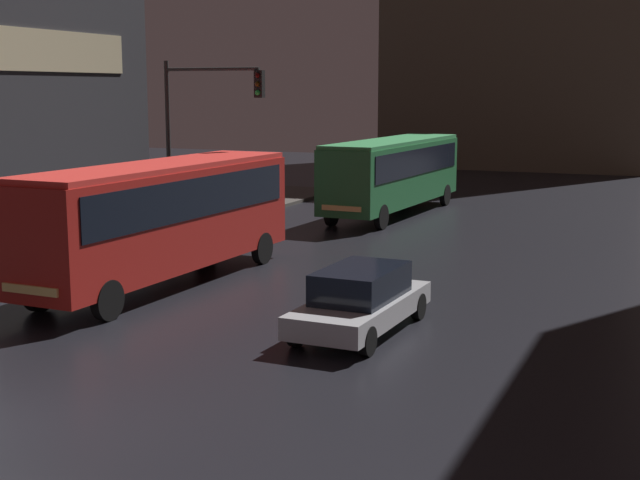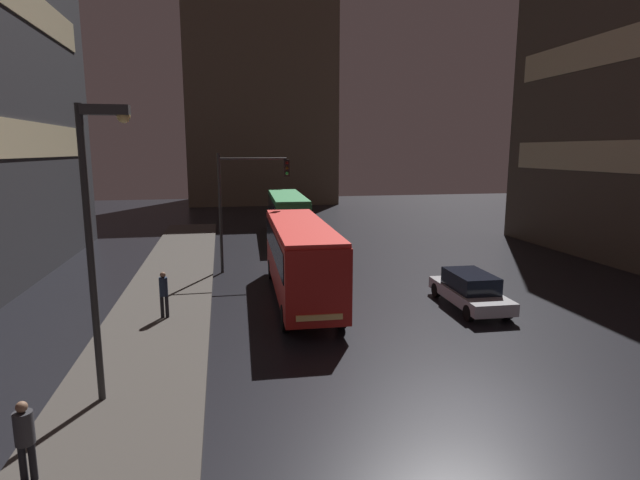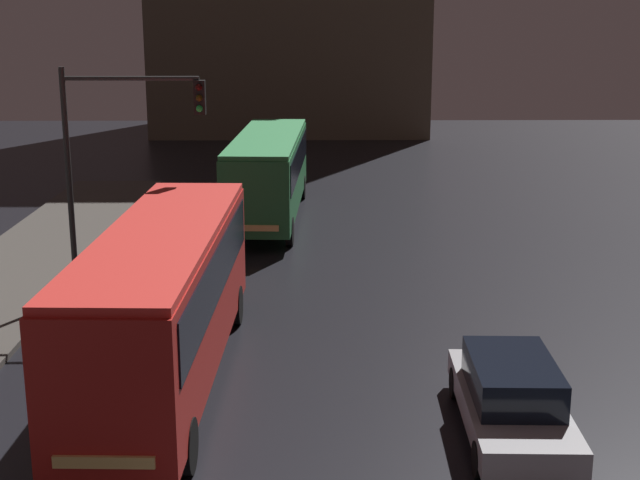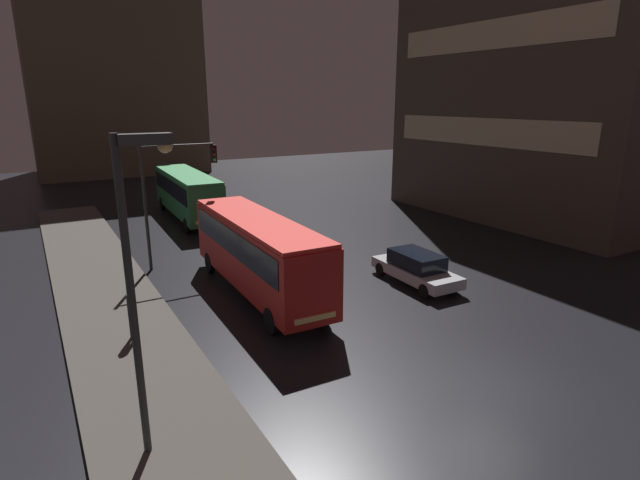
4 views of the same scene
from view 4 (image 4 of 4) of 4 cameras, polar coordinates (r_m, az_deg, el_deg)
The scene contains 10 objects.
ground_plane at distance 16.55m, azimuth 19.09°, elevation -15.40°, with size 120.00×120.00×0.00m, color black.
sidewalk_left at distance 20.68m, azimuth -21.86°, elevation -8.95°, with size 4.00×48.00×0.15m.
building_right_block at distance 39.64m, azimuth 23.67°, elevation 17.06°, with size 10.07×18.94×20.18m.
building_far_backdrop at distance 64.83m, azimuth -22.81°, elevation 19.31°, with size 18.07×12.00×27.27m.
bus_near at distance 21.78m, azimuth -7.14°, elevation -0.90°, with size 2.69×10.68×3.45m.
bus_far at distance 37.06m, azimuth -14.95°, elevation 5.46°, with size 2.90×11.11×3.30m.
car_taxi at distance 23.73m, azimuth 10.93°, elevation -3.11°, with size 1.98×4.75×1.50m.
pedestrian_mid at distance 18.93m, azimuth -20.67°, elevation -7.40°, with size 0.45×0.45×1.83m.
traffic_light_main at distance 25.98m, azimuth -16.75°, elevation 6.40°, with size 3.83×0.35×6.45m.
street_lamp_sidewalk at distance 11.54m, azimuth -20.06°, elevation -1.23°, with size 1.25×0.36×7.53m.
Camera 4 is at (-11.25, -8.83, 8.32)m, focal length 28.00 mm.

